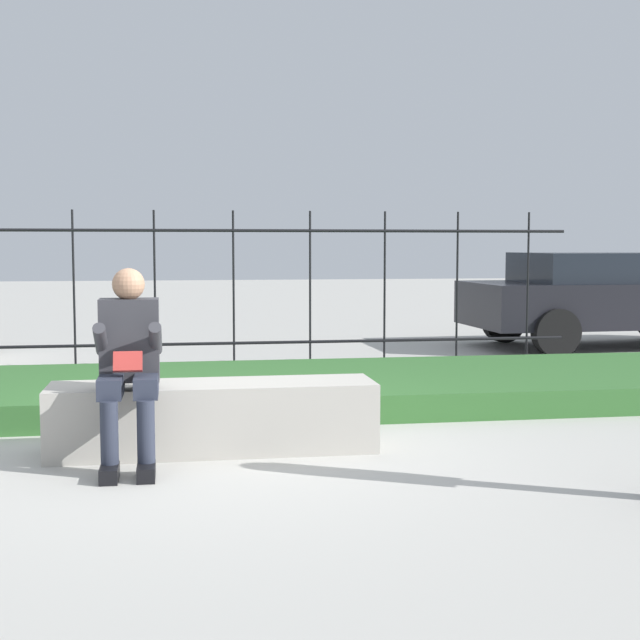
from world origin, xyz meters
name	(u,v)px	position (x,y,z in m)	size (l,w,h in m)	color
ground_plane	(207,451)	(0.00, 0.00, 0.00)	(60.00, 60.00, 0.00)	#B2AFA8
stone_bench	(214,421)	(0.05, 0.00, 0.21)	(2.23, 0.56, 0.48)	#ADA89E
person_seated_reader	(129,358)	(-0.50, -0.32, 0.70)	(0.42, 0.73, 1.28)	black
grass_berm	(200,391)	(0.00, 1.88, 0.12)	(10.38, 2.36, 0.23)	#33662D
iron_fence	(195,290)	(0.00, 3.53, 0.94)	(8.38, 0.03, 1.79)	black
car_parked_right	(609,296)	(5.76, 5.47, 0.71)	(4.04, 2.01, 1.32)	black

